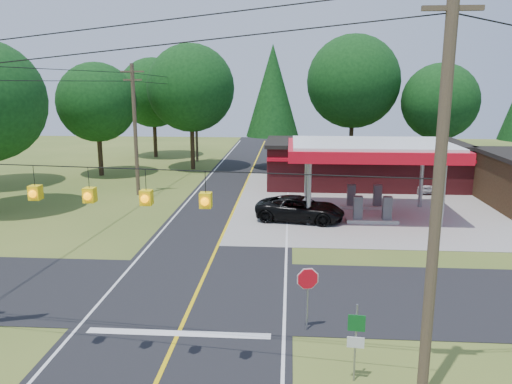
# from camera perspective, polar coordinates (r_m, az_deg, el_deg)

# --- Properties ---
(ground) EXTENTS (120.00, 120.00, 0.00)m
(ground) POSITION_cam_1_polar(r_m,az_deg,el_deg) (21.55, -6.74, -11.27)
(ground) COLOR #475F21
(ground) RESTS_ON ground
(main_highway) EXTENTS (8.00, 120.00, 0.02)m
(main_highway) POSITION_cam_1_polar(r_m,az_deg,el_deg) (21.54, -6.74, -11.25)
(main_highway) COLOR black
(main_highway) RESTS_ON ground
(cross_road) EXTENTS (70.00, 7.00, 0.02)m
(cross_road) POSITION_cam_1_polar(r_m,az_deg,el_deg) (21.54, -6.74, -11.24)
(cross_road) COLOR black
(cross_road) RESTS_ON ground
(lane_center_yellow) EXTENTS (0.15, 110.00, 0.00)m
(lane_center_yellow) POSITION_cam_1_polar(r_m,az_deg,el_deg) (21.53, -6.74, -11.21)
(lane_center_yellow) COLOR yellow
(lane_center_yellow) RESTS_ON main_highway
(gas_canopy) EXTENTS (10.60, 7.40, 4.88)m
(gas_canopy) POSITION_cam_1_polar(r_m,az_deg,el_deg) (33.06, 12.97, 4.54)
(gas_canopy) COLOR gray
(gas_canopy) RESTS_ON ground
(convenience_store) EXTENTS (16.40, 7.55, 3.80)m
(convenience_store) POSITION_cam_1_polar(r_m,az_deg,el_deg) (43.32, 12.13, 3.25)
(convenience_store) COLOR maroon
(convenience_store) RESTS_ON ground
(utility_pole_near_right) EXTENTS (1.80, 0.30, 11.50)m
(utility_pole_near_right) POSITION_cam_1_polar(r_m,az_deg,el_deg) (13.17, 20.06, -0.06)
(utility_pole_near_right) COLOR #473828
(utility_pole_near_right) RESTS_ON ground
(utility_pole_far_left) EXTENTS (1.80, 0.30, 10.00)m
(utility_pole_far_left) POSITION_cam_1_polar(r_m,az_deg,el_deg) (39.34, -13.65, 7.10)
(utility_pole_far_left) COLOR #473828
(utility_pole_far_left) RESTS_ON ground
(utility_pole_north) EXTENTS (0.30, 0.30, 9.50)m
(utility_pole_north) POSITION_cam_1_polar(r_m,az_deg,el_deg) (55.47, -6.85, 8.36)
(utility_pole_north) COLOR #473828
(utility_pole_north) RESTS_ON ground
(overhead_beacons) EXTENTS (17.04, 2.04, 1.03)m
(overhead_beacons) POSITION_cam_1_polar(r_m,az_deg,el_deg) (14.41, -15.68, 2.29)
(overhead_beacons) COLOR black
(overhead_beacons) RESTS_ON ground
(treeline_backdrop) EXTENTS (70.27, 51.59, 13.30)m
(treeline_backdrop) POSITION_cam_1_polar(r_m,az_deg,el_deg) (43.49, 0.00, 10.95)
(treeline_backdrop) COLOR #332316
(treeline_backdrop) RESTS_ON ground
(suv_car) EXTENTS (6.44, 6.44, 1.55)m
(suv_car) POSITION_cam_1_polar(r_m,az_deg,el_deg) (31.74, 5.06, -1.94)
(suv_car) COLOR black
(suv_car) RESTS_ON ground
(sedan_car) EXTENTS (4.24, 4.24, 1.31)m
(sedan_car) POSITION_cam_1_polar(r_m,az_deg,el_deg) (42.47, 18.26, 0.99)
(sedan_car) COLOR silver
(sedan_car) RESTS_ON ground
(octagonal_stop_sign) EXTENTS (0.81, 0.25, 2.36)m
(octagonal_stop_sign) POSITION_cam_1_polar(r_m,az_deg,el_deg) (17.75, 5.92, -10.42)
(octagonal_stop_sign) COLOR gray
(octagonal_stop_sign) RESTS_ON ground
(route_sign_post) EXTENTS (0.50, 0.11, 2.43)m
(route_sign_post) POSITION_cam_1_polar(r_m,az_deg,el_deg) (15.28, 11.34, -15.84)
(route_sign_post) COLOR gray
(route_sign_post) RESTS_ON ground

